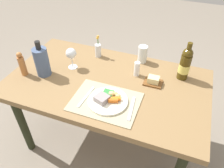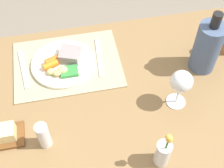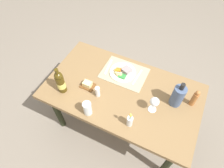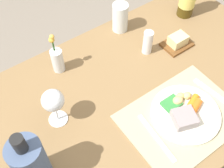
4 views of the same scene
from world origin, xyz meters
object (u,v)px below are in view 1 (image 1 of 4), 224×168
at_px(fork, 86,97).
at_px(salt_shaker, 137,69).
at_px(knife, 132,108).
at_px(dining_table, 107,90).
at_px(water_tumbler, 142,55).
at_px(pepper_mill, 22,64).
at_px(cooler_bottle, 42,61).
at_px(butter_dish, 153,81).
at_px(wine_bottle, 185,64).
at_px(wine_glass, 71,54).
at_px(flower_vase, 98,50).
at_px(dinner_plate, 108,100).

xyz_separation_m(fork, salt_shaker, (0.25, 0.35, 0.05)).
xyz_separation_m(knife, salt_shaker, (-0.07, 0.35, 0.05)).
height_order(dining_table, water_tumbler, water_tumbler).
distance_m(pepper_mill, cooler_bottle, 0.15).
bearing_deg(salt_shaker, fork, -125.04).
distance_m(knife, butter_dish, 0.31).
height_order(salt_shaker, water_tumbler, water_tumbler).
bearing_deg(pepper_mill, salt_shaker, 19.77).
bearing_deg(butter_dish, wine_bottle, 37.23).
relative_size(pepper_mill, wine_glass, 1.14).
bearing_deg(flower_vase, butter_dish, -20.46).
xyz_separation_m(knife, flower_vase, (-0.44, 0.49, 0.05)).
bearing_deg(knife, dinner_plate, 170.33).
height_order(knife, wine_glass, wine_glass).
bearing_deg(dining_table, wine_glass, 167.48).
bearing_deg(wine_bottle, knife, -120.25).
distance_m(knife, salt_shaker, 0.36).
xyz_separation_m(dinner_plate, fork, (-0.15, -0.01, -0.01)).
xyz_separation_m(butter_dish, flower_vase, (-0.51, 0.19, 0.04)).
relative_size(salt_shaker, water_tumbler, 0.82).
bearing_deg(dining_table, salt_shaker, 39.05).
bearing_deg(cooler_bottle, water_tumbler, 33.06).
relative_size(dining_table, butter_dish, 11.16).
height_order(wine_glass, cooler_bottle, cooler_bottle).
height_order(dining_table, cooler_bottle, cooler_bottle).
distance_m(dinner_plate, water_tumbler, 0.54).
xyz_separation_m(flower_vase, wine_bottle, (0.69, -0.05, 0.06)).
bearing_deg(butter_dish, knife, -103.35).
bearing_deg(wine_glass, wine_bottle, 11.53).
bearing_deg(cooler_bottle, flower_vase, 52.42).
distance_m(dining_table, butter_dish, 0.35).
bearing_deg(cooler_bottle, pepper_mill, -158.03).
relative_size(knife, flower_vase, 1.09).
distance_m(fork, water_tumbler, 0.60).
xyz_separation_m(dining_table, knife, (0.25, -0.20, 0.09)).
xyz_separation_m(butter_dish, wine_bottle, (0.19, 0.14, 0.10)).
relative_size(fork, knife, 1.03).
bearing_deg(dinner_plate, pepper_mill, 175.38).
bearing_deg(salt_shaker, dining_table, -140.95).
distance_m(fork, pepper_mill, 0.56).
relative_size(fork, wine_bottle, 0.73).
height_order(butter_dish, pepper_mill, pepper_mill).
xyz_separation_m(butter_dish, salt_shaker, (-0.14, 0.05, 0.03)).
height_order(knife, pepper_mill, pepper_mill).
height_order(fork, wine_bottle, wine_bottle).
relative_size(wine_bottle, water_tumbler, 2.09).
bearing_deg(cooler_bottle, wine_bottle, 18.07).
xyz_separation_m(fork, wine_glass, (-0.25, 0.28, 0.11)).
distance_m(knife, flower_vase, 0.66).
height_order(dining_table, wine_glass, wine_glass).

